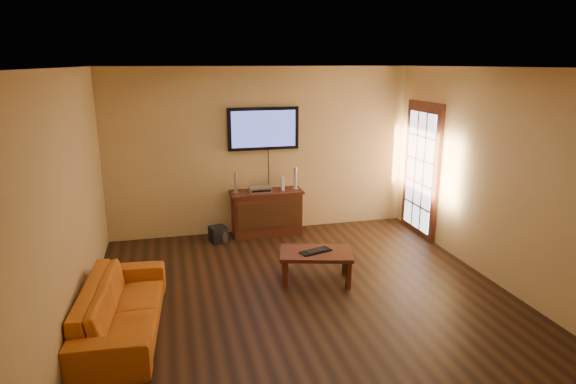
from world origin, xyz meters
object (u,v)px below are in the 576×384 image
object	(u,v)px
speaker_left	(236,183)
av_receiver	(260,189)
subwoofer	(218,234)
keyboard	(316,251)
coffee_table	(316,256)
sofa	(121,299)
media_console	(267,212)
game_console	(283,183)
television	(263,129)
bottle	(225,239)
speaker_right	(295,179)

from	to	relation	value
speaker_left	av_receiver	bearing A→B (deg)	-3.83
subwoofer	keyboard	distance (m)	2.07
coffee_table	sofa	distance (m)	2.43
media_console	coffee_table	xyz separation A→B (m)	(0.25, -1.91, -0.02)
sofa	speaker_left	xyz separation A→B (m)	(1.58, 2.59, 0.52)
game_console	subwoofer	distance (m)	1.32
subwoofer	av_receiver	bearing A→B (deg)	-3.18
subwoofer	sofa	bearing A→B (deg)	-133.22
television	keyboard	world-z (taller)	television
sofa	keyboard	xyz separation A→B (m)	(2.32, 0.66, 0.05)
media_console	bottle	distance (m)	0.85
media_console	speaker_left	distance (m)	0.72
av_receiver	keyboard	size ratio (longest dim) A/B	0.81
coffee_table	bottle	bearing A→B (deg)	121.86
bottle	keyboard	xyz separation A→B (m)	(0.98, -1.59, 0.32)
sofa	game_console	size ratio (longest dim) A/B	8.72
media_console	subwoofer	size ratio (longest dim) A/B	4.77
coffee_table	keyboard	world-z (taller)	keyboard
sofa	speaker_right	distance (m)	3.71
game_console	keyboard	bearing A→B (deg)	-85.48
game_console	bottle	size ratio (longest dim) A/B	1.06
media_console	speaker_left	world-z (taller)	speaker_left
av_receiver	game_console	world-z (taller)	game_console
coffee_table	speaker_left	world-z (taller)	speaker_left
av_receiver	bottle	world-z (taller)	av_receiver
bottle	sofa	bearing A→B (deg)	-120.81
coffee_table	television	bearing A→B (deg)	96.88
keyboard	speaker_right	bearing A→B (deg)	82.65
media_console	subwoofer	distance (m)	0.87
coffee_table	av_receiver	xyz separation A→B (m)	(-0.36, 1.90, 0.43)
bottle	coffee_table	bearing A→B (deg)	-58.14
speaker_right	keyboard	xyz separation A→B (m)	(-0.25, -1.95, -0.49)
sofa	av_receiver	world-z (taller)	av_receiver
sofa	speaker_left	world-z (taller)	speaker_left
speaker_left	keyboard	bearing A→B (deg)	-69.06
bottle	speaker_right	bearing A→B (deg)	16.25
coffee_table	keyboard	distance (m)	0.07
television	game_console	bearing A→B (deg)	-32.94
sofa	game_console	xyz separation A→B (m)	(2.35, 2.59, 0.47)
speaker_left	speaker_right	distance (m)	0.99
game_console	keyboard	distance (m)	1.97
speaker_left	subwoofer	bearing A→B (deg)	-150.58
media_console	game_console	distance (m)	0.55
television	speaker_right	size ratio (longest dim) A/B	3.17
coffee_table	keyboard	bearing A→B (deg)	-141.08
subwoofer	game_console	bearing A→B (deg)	-6.50
media_console	coffee_table	distance (m)	1.92
av_receiver	media_console	bearing A→B (deg)	5.18
sofa	keyboard	size ratio (longest dim) A/B	4.28
television	media_console	bearing A→B (deg)	-90.00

